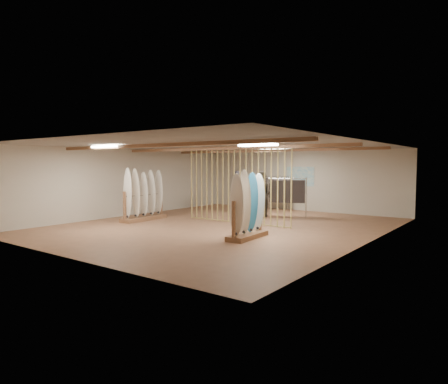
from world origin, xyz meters
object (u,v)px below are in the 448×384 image
Objects in this scene: clothing_rack_a at (275,188)px; clothing_rack_b at (287,191)px; rack_left at (144,203)px; rack_right at (248,216)px; shopper_b at (262,191)px; shopper_a at (238,189)px.

clothing_rack_b is at bearing -52.96° from clothing_rack_a.
rack_left is 5.38m from rack_right.
rack_left is at bearing -115.24° from clothing_rack_a.
rack_right reaches higher than clothing_rack_b.
rack_right is 5.14m from clothing_rack_b.
clothing_rack_a is at bearing 127.01° from shopper_b.
clothing_rack_a is 2.62m from shopper_b.
shopper_a reaches higher than rack_right.
clothing_rack_a is at bearing 108.47° from clothing_rack_b.
clothing_rack_b is 1.05m from shopper_b.
clothing_rack_b is 2.64m from shopper_a.
clothing_rack_b reaches higher than clothing_rack_a.
shopper_a reaches higher than clothing_rack_b.
clothing_rack_b is (-1.30, 4.95, 0.41)m from rack_right.
shopper_b is (-0.86, -0.60, 0.01)m from clothing_rack_b.
clothing_rack_b is at bearing -165.82° from shopper_a.
rack_right reaches higher than clothing_rack_a.
rack_left is 1.27× the size of clothing_rack_a.
shopper_b reaches higher than rack_right.
rack_right is at bearing -11.03° from rack_left.
rack_left is 1.08× the size of rack_right.
shopper_b is (1.77, -0.83, 0.00)m from shopper_a.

